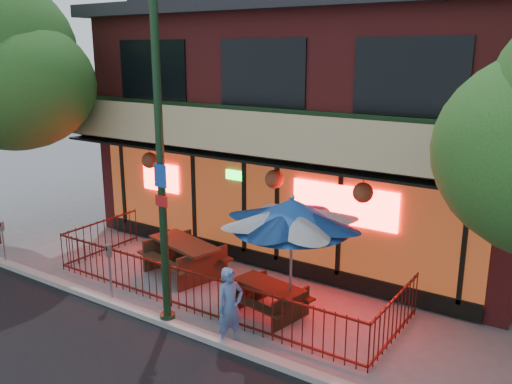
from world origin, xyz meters
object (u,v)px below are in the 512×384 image
Objects in this scene: picnic_table_left at (185,253)px; picnic_table_right at (269,294)px; street_light at (161,176)px; parking_meter_near at (109,264)px; pedestrian at (230,307)px; patio_umbrella at (292,214)px; parking_meter_far at (3,236)px.

picnic_table_left reaches higher than picnic_table_right.
street_light is 5.05× the size of parking_meter_near.
street_light is at bearing -135.47° from picnic_table_right.
street_light is 3.91× the size of picnic_table_right.
street_light reaches higher than picnic_table_left.
pedestrian is (1.59, 0.05, -2.36)m from street_light.
pedestrian reaches higher than picnic_table_left.
patio_umbrella is 4.31m from parking_meter_near.
patio_umbrella is 1.99× the size of parking_meter_near.
patio_umbrella is at bearing 36.02° from street_light.
pedestrian is (-0.48, -1.46, -1.57)m from patio_umbrella.
parking_meter_near is at bearing -154.92° from picnic_table_right.
pedestrian is 1.31× the size of parking_meter_far.
street_light is at bearing -0.09° from parking_meter_near.
parking_meter_far is at bearing -179.57° from street_light.
parking_meter_near is (-3.29, -0.05, 0.15)m from pedestrian.
pedestrian is 1.13× the size of parking_meter_near.
picnic_table_left is at bearing 76.54° from pedestrian.
patio_umbrella is at bearing 3.23° from pedestrian.
picnic_table_left is at bearing 122.78° from street_light.
picnic_table_right is at bearing 44.53° from street_light.
street_light is 2.69m from patio_umbrella.
street_light reaches higher than parking_meter_far.
parking_meter_far is (-4.37, -2.18, 0.24)m from picnic_table_left.
parking_meter_near is 4.06m from parking_meter_far.
picnic_table_left is (-1.38, 2.14, -2.58)m from street_light.
street_light is 5.83× the size of parking_meter_far.
patio_umbrella is (2.08, 1.51, -0.79)m from street_light.
patio_umbrella reaches higher than picnic_table_left.
picnic_table_left is 0.86× the size of patio_umbrella.
picnic_table_left is 2.99m from picnic_table_right.
parking_meter_far is (-4.05, -0.05, -0.13)m from parking_meter_near.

